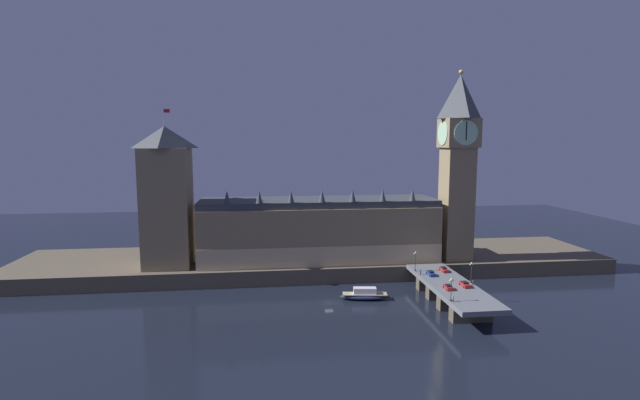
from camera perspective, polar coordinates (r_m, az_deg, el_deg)
The scene contains 17 objects.
ground_plane at distance 144.30m, azimuth 1.12°, elevation -12.56°, with size 400.00×400.00×0.00m, color black.
embankment at distance 180.47m, azimuth -0.63°, elevation -7.58°, with size 220.00×42.00×5.54m.
parliament_hall at distance 170.39m, azimuth -0.17°, elevation -3.65°, with size 85.63×22.80×26.91m.
clock_tower at distance 175.76m, azimuth 16.60°, elevation 4.63°, with size 12.44×12.55×68.57m.
victoria_tower at distance 168.22m, azimuth -18.32°, elevation 0.39°, with size 16.01×16.01×54.48m.
bridge at distance 147.82m, azimuth 15.81°, elevation -10.66°, with size 13.32×46.00×6.21m.
car_northbound_lead at distance 154.21m, azimuth 13.48°, elevation -8.76°, with size 2.00×4.50×1.48m.
car_northbound_trail at distance 141.52m, azimuth 15.52°, elevation -10.29°, with size 2.06×3.92×1.41m.
car_southbound_lead at distance 145.48m, azimuth 17.40°, elevation -9.86°, with size 2.04×4.63×1.48m.
car_southbound_trail at distance 159.79m, azimuth 14.98°, elevation -8.25°, with size 1.84×4.69×1.46m.
pedestrian_near_rail at distance 131.31m, azimuth 16.07°, elevation -11.57°, with size 0.38×0.38×1.74m.
pedestrian_mid_walk at distance 147.37m, azimuth 18.31°, elevation -9.61°, with size 0.38×0.38×1.63m.
pedestrian_far_rail at distance 154.42m, azimuth 12.27°, elevation -8.60°, with size 0.38×0.38×1.79m.
street_lamp_near at distance 130.74m, azimuth 15.85°, elevation -10.25°, with size 1.34×0.60×6.32m.
street_lamp_mid at distance 148.59m, azimuth 18.14°, elevation -8.20°, with size 1.34×0.60×6.43m.
street_lamp_far at distance 157.19m, azimuth 11.68°, elevation -7.12°, with size 1.34×0.60×6.54m.
boat_upstream at distance 147.48m, azimuth 5.53°, elevation -11.58°, with size 16.03×6.31×3.79m.
Camera 1 is at (-19.20, -134.48, 48.67)m, focal length 26.00 mm.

